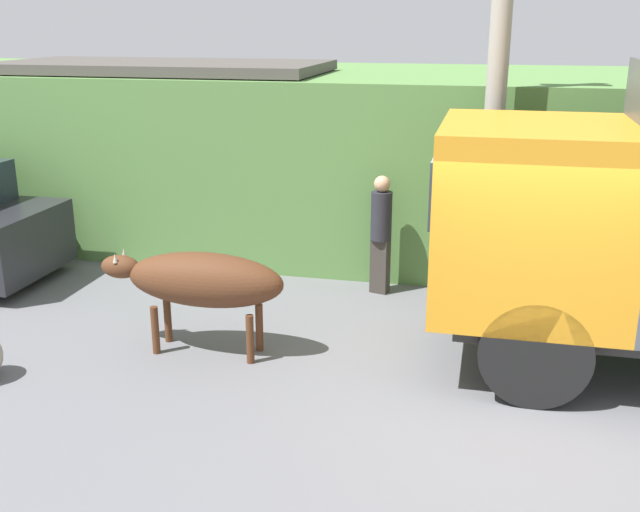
# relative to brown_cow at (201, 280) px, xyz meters

# --- Properties ---
(ground_plane) EXTENTS (60.00, 60.00, 0.00)m
(ground_plane) POSITION_rel_brown_cow_xyz_m (3.62, -0.39, -0.90)
(ground_plane) COLOR slate
(hillside_embankment) EXTENTS (32.00, 5.23, 2.92)m
(hillside_embankment) POSITION_rel_brown_cow_xyz_m (3.62, 5.48, 0.56)
(hillside_embankment) COLOR #568442
(hillside_embankment) RESTS_ON ground_plane
(building_backdrop) EXTENTS (5.49, 2.70, 3.10)m
(building_backdrop) POSITION_rel_brown_cow_xyz_m (-2.35, 4.38, 0.67)
(building_backdrop) COLOR #C6B793
(building_backdrop) RESTS_ON ground_plane
(brown_cow) EXTENTS (2.24, 0.64, 1.23)m
(brown_cow) POSITION_rel_brown_cow_xyz_m (0.00, 0.00, 0.00)
(brown_cow) COLOR #512D19
(brown_cow) RESTS_ON ground_plane
(pedestrian_on_hill) EXTENTS (0.37, 0.37, 1.71)m
(pedestrian_on_hill) POSITION_rel_brown_cow_xyz_m (1.72, 2.48, 0.06)
(pedestrian_on_hill) COLOR #38332D
(pedestrian_on_hill) RESTS_ON ground_plane
(utility_pole) EXTENTS (0.90, 0.27, 5.86)m
(utility_pole) POSITION_rel_brown_cow_xyz_m (3.18, 2.48, 2.13)
(utility_pole) COLOR #9E998E
(utility_pole) RESTS_ON ground_plane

